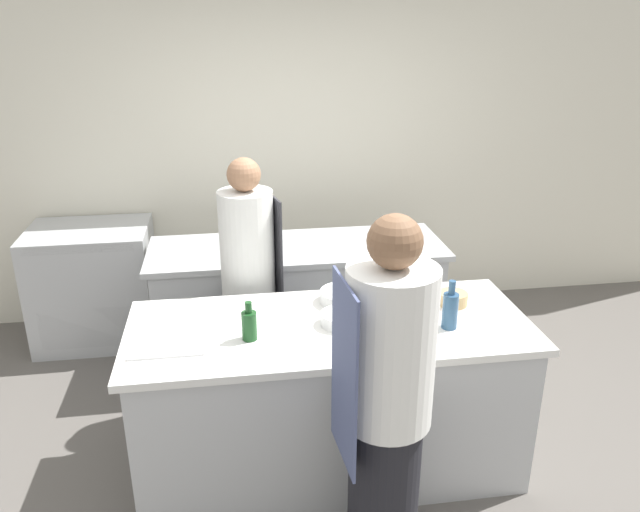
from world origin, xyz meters
name	(u,v)px	position (x,y,z in m)	size (l,w,h in m)	color
ground_plane	(329,461)	(0.00, 0.00, 0.00)	(16.00, 16.00, 0.00)	#605B56
wall_back	(287,148)	(0.00, 2.13, 1.40)	(8.00, 0.06, 2.80)	silver
prep_counter	(329,395)	(0.00, 0.00, 0.45)	(2.13, 0.87, 0.90)	#B7BABC
pass_counter	(298,303)	(-0.04, 1.19, 0.45)	(2.08, 0.72, 0.90)	#B7BABC
oven_range	(94,285)	(-1.56, 1.74, 0.46)	(0.89, 0.68, 0.91)	#B7BABC
chef_at_prep_near	(386,406)	(0.13, -0.71, 0.86)	(0.41, 0.39, 1.72)	black
chef_at_stove	(249,287)	(-0.40, 0.69, 0.83)	(0.37, 0.36, 1.65)	black
bottle_olive_oil	(403,335)	(0.31, -0.31, 0.98)	(0.08, 0.08, 0.20)	#B2A84C
bottle_vinegar	(249,325)	(-0.43, -0.10, 0.98)	(0.08, 0.08, 0.21)	#19471E
bottle_wine	(450,309)	(0.61, -0.13, 1.00)	(0.08, 0.08, 0.27)	#2D5175
bowl_mixing_large	(341,319)	(0.05, -0.01, 0.93)	(0.21, 0.21, 0.07)	white
bowl_prep_small	(344,296)	(0.12, 0.25, 0.93)	(0.27, 0.27, 0.07)	white
bowl_ceramic_blue	(453,299)	(0.72, 0.13, 0.93)	(0.16, 0.16, 0.07)	tan
bowl_wooden_salad	(389,323)	(0.30, -0.09, 0.93)	(0.22, 0.22, 0.06)	#B7BABC
cutting_board	(167,347)	(-0.83, -0.13, 0.90)	(0.36, 0.20, 0.01)	white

